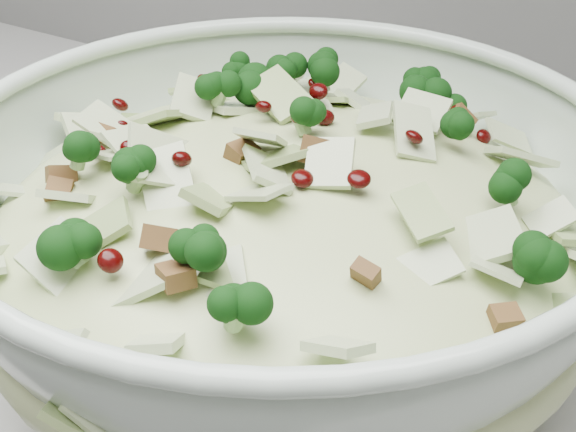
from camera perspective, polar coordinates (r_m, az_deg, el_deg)
name	(u,v)px	position (r m, az deg, el deg)	size (l,w,h in m)	color
mixing_bowl	(286,244)	(0.50, -0.17, -1.99)	(0.53, 0.53, 0.17)	#B5C8B7
salad	(285,207)	(0.49, -0.18, 0.61)	(0.46, 0.46, 0.17)	beige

